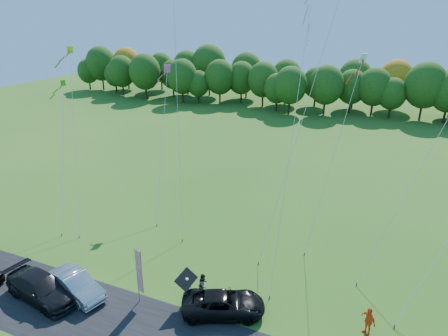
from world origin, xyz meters
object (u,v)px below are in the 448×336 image
at_px(feather_flag, 139,270).
at_px(black_suv, 223,304).
at_px(silver_sedan, 76,285).
at_px(person_east, 368,320).

bearing_deg(feather_flag, black_suv, 13.46).
height_order(black_suv, silver_sedan, silver_sedan).
distance_m(silver_sedan, feather_flag, 4.84).
relative_size(black_suv, person_east, 2.90).
xyz_separation_m(black_suv, person_east, (8.34, 1.88, 0.17)).
xyz_separation_m(black_suv, feather_flag, (-5.23, -1.25, 1.78)).
xyz_separation_m(black_suv, silver_sedan, (-9.63, -2.29, 0.06)).
bearing_deg(black_suv, person_east, -101.00).
bearing_deg(person_east, black_suv, -125.78).
relative_size(black_suv, feather_flag, 1.26).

